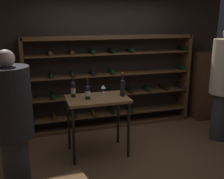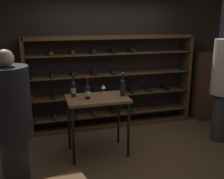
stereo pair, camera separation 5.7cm
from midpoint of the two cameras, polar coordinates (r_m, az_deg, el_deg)
name	(u,v)px [view 1 (the left image)]	position (r m, az deg, el deg)	size (l,w,h in m)	color
ground_plane	(131,160)	(4.28, 3.79, -14.91)	(9.26, 9.26, 0.00)	brown
back_wall	(103,57)	(5.31, -2.16, 7.12)	(5.20, 0.10, 2.80)	black
wine_rack	(110,83)	(5.22, -0.71, 1.43)	(3.34, 0.32, 1.83)	brown
tasting_table	(97,105)	(4.14, -3.56, -3.45)	(0.96, 0.62, 0.95)	brown
person_bystander_dark_jacket	(12,120)	(3.32, -21.31, -6.11)	(0.49, 0.49, 1.81)	#2D2D2D
person_host_in_suit	(224,80)	(4.96, 22.75, 1.90)	(0.47, 0.47, 2.00)	#313131
display_cabinet	(205,86)	(6.02, 19.13, 0.77)	(0.44, 0.36, 1.47)	#4C2D1E
wine_bottle_green_slim	(123,87)	(4.15, 1.92, 0.46)	(0.08, 0.08, 0.38)	black
wine_bottle_black_capsule	(73,89)	(4.14, -8.79, 0.11)	(0.07, 0.07, 0.37)	black
wine_bottle_red_label	(88,92)	(4.01, -5.69, -0.47)	(0.08, 0.08, 0.34)	black
wine_glass_stemmed_left	(103,87)	(4.34, -2.29, 0.55)	(0.08, 0.08, 0.13)	silver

